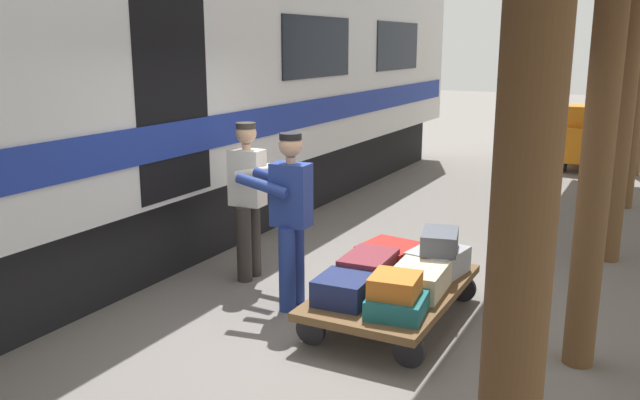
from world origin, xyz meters
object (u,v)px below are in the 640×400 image
at_px(porter_by_door, 249,196).
at_px(baggage_tug, 592,138).
at_px(suitcase_red_plastic, 390,255).
at_px(suitcase_cream_canvas, 420,279).
at_px(suitcase_gray_aluminum, 438,261).
at_px(porter_in_overalls, 289,215).
at_px(train_car, 66,84).
at_px(suitcase_teal_softside, 398,303).
at_px(luggage_cart, 393,292).
at_px(suitcase_burgundy_valise, 369,269).
at_px(suitcase_orange_carryall, 395,285).
at_px(suitcase_navy_fabric, 344,289).
at_px(suitcase_slate_roller, 440,241).

height_order(porter_by_door, baggage_tug, porter_by_door).
distance_m(suitcase_red_plastic, baggage_tug, 8.51).
distance_m(suitcase_cream_canvas, suitcase_red_plastic, 0.73).
height_order(suitcase_gray_aluminum, porter_in_overalls, porter_in_overalls).
height_order(train_car, suitcase_teal_softside, train_car).
height_order(luggage_cart, suitcase_gray_aluminum, suitcase_gray_aluminum).
bearing_deg(porter_in_overalls, suitcase_gray_aluminum, -152.45).
relative_size(train_car, suitcase_burgundy_valise, 29.54).
distance_m(suitcase_burgundy_valise, suitcase_cream_canvas, 0.50).
relative_size(suitcase_orange_carryall, porter_in_overalls, 0.24).
xyz_separation_m(train_car, suitcase_gray_aluminum, (-4.12, -0.62, -1.60)).
xyz_separation_m(suitcase_burgundy_valise, suitcase_navy_fabric, (0.00, 0.53, -0.02)).
distance_m(suitcase_teal_softside, suitcase_slate_roller, 1.07).
xyz_separation_m(luggage_cart, suitcase_burgundy_valise, (0.25, -0.00, 0.19)).
height_order(suitcase_cream_canvas, suitcase_navy_fabric, suitcase_cream_canvas).
distance_m(luggage_cart, baggage_tug, 9.02).
xyz_separation_m(train_car, suitcase_teal_softside, (-4.12, 0.45, -1.65)).
xyz_separation_m(suitcase_teal_softside, porter_in_overalls, (1.27, -0.41, 0.51)).
xyz_separation_m(luggage_cart, suitcase_teal_softside, (-0.25, 0.53, 0.13)).
distance_m(suitcase_navy_fabric, porter_in_overalls, 0.99).
xyz_separation_m(porter_in_overalls, porter_by_door, (0.78, -0.49, 0.00)).
bearing_deg(baggage_tug, suitcase_red_plastic, 82.91).
bearing_deg(suitcase_teal_softside, train_car, -6.21).
bearing_deg(suitcase_navy_fabric, baggage_tug, -96.30).
relative_size(suitcase_teal_softside, suitcase_orange_carryall, 1.40).
distance_m(train_car, suitcase_burgundy_valise, 3.96).
bearing_deg(porter_by_door, suitcase_burgundy_valise, 166.63).
xyz_separation_m(luggage_cart, suitcase_red_plastic, (0.25, -0.53, 0.16)).
xyz_separation_m(suitcase_navy_fabric, suitcase_orange_carryall, (-0.48, 0.03, 0.13)).
height_order(suitcase_orange_carryall, baggage_tug, baggage_tug).
relative_size(porter_by_door, baggage_tug, 0.99).
bearing_deg(porter_by_door, suitcase_cream_canvas, 169.80).
relative_size(suitcase_orange_carryall, porter_by_door, 0.24).
distance_m(suitcase_gray_aluminum, porter_by_door, 2.10).
height_order(suitcase_cream_canvas, porter_by_door, porter_by_door).
relative_size(suitcase_gray_aluminum, suitcase_navy_fabric, 1.18).
xyz_separation_m(suitcase_gray_aluminum, suitcase_orange_carryall, (0.02, 1.09, 0.12)).
distance_m(suitcase_slate_roller, baggage_tug, 8.49).
bearing_deg(suitcase_red_plastic, suitcase_navy_fabric, 90.00).
relative_size(suitcase_red_plastic, porter_in_overalls, 0.32).
bearing_deg(luggage_cart, suitcase_cream_canvas, -180.00).
xyz_separation_m(suitcase_gray_aluminum, suitcase_navy_fabric, (0.50, 1.07, -0.01)).
height_order(train_car, suitcase_burgundy_valise, train_car).
bearing_deg(porter_by_door, suitcase_slate_roller, -176.18).
xyz_separation_m(suitcase_cream_canvas, suitcase_teal_softside, (0.00, 0.53, -0.04)).
xyz_separation_m(suitcase_gray_aluminum, suitcase_slate_roller, (-0.02, 0.03, 0.22)).
distance_m(suitcase_cream_canvas, suitcase_orange_carryall, 0.57).
xyz_separation_m(suitcase_cream_canvas, suitcase_red_plastic, (0.50, -0.53, -0.00)).
xyz_separation_m(train_car, porter_by_door, (-2.08, -0.45, -1.14)).
bearing_deg(suitcase_cream_canvas, suitcase_gray_aluminum, -90.00).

